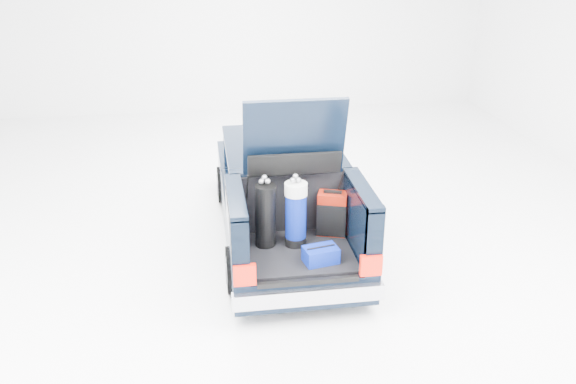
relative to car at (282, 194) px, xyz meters
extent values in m
plane|color=white|center=(0.00, -0.11, -0.67)|extent=(14.00, 14.00, 0.00)
cube|color=black|center=(0.00, 0.54, -0.17)|extent=(1.75, 3.00, 0.70)
cube|color=black|center=(0.00, 2.11, -0.27)|extent=(1.70, 0.30, 0.50)
cube|color=#A9A9B1|center=(0.00, 2.25, -0.34)|extent=(1.72, 0.10, 0.22)
cube|color=black|center=(0.00, 0.04, 0.45)|extent=(1.55, 1.95, 0.54)
cube|color=black|center=(0.00, 0.04, 0.74)|extent=(1.62, 2.05, 0.06)
cube|color=black|center=(0.00, -1.61, -0.32)|extent=(1.75, 1.30, 0.40)
cube|color=black|center=(0.00, -1.59, -0.10)|extent=(1.32, 1.18, 0.05)
cube|color=black|center=(-0.78, -1.61, 0.30)|extent=(0.20, 1.30, 0.85)
cube|color=black|center=(0.78, -1.61, 0.30)|extent=(0.20, 1.30, 0.85)
cube|color=black|center=(-0.78, -1.61, 0.74)|extent=(0.20, 1.30, 0.06)
cube|color=black|center=(0.78, -1.61, 0.74)|extent=(0.20, 1.30, 0.06)
cube|color=black|center=(0.00, -0.99, 0.30)|extent=(1.36, 0.08, 0.84)
cube|color=#A9A9B1|center=(0.00, -2.29, -0.29)|extent=(1.80, 0.12, 0.20)
cube|color=#BA1507|center=(-0.74, -2.26, 0.05)|extent=(0.26, 0.07, 0.26)
cube|color=#BA1507|center=(0.74, -2.26, 0.05)|extent=(0.26, 0.07, 0.26)
cube|color=black|center=(0.00, -2.25, -0.12)|extent=(1.20, 0.06, 0.06)
cube|color=black|center=(0.00, -1.16, 1.29)|extent=(1.28, 0.33, 1.03)
cube|color=black|center=(0.00, -1.12, 1.43)|extent=(0.95, 0.17, 0.54)
cylinder|color=black|center=(-0.82, 1.34, -0.36)|extent=(0.20, 0.62, 0.62)
cylinder|color=slate|center=(-0.82, 1.34, -0.36)|extent=(0.23, 0.36, 0.36)
cylinder|color=black|center=(0.82, 1.34, -0.36)|extent=(0.20, 0.62, 0.62)
cylinder|color=slate|center=(0.82, 1.34, -0.36)|extent=(0.23, 0.36, 0.36)
cylinder|color=black|center=(-0.82, -1.46, -0.36)|extent=(0.20, 0.62, 0.62)
cylinder|color=slate|center=(-0.82, -1.46, -0.36)|extent=(0.23, 0.36, 0.36)
cylinder|color=black|center=(0.82, -1.46, -0.36)|extent=(0.20, 0.62, 0.62)
cylinder|color=slate|center=(0.82, -1.46, -0.36)|extent=(0.23, 0.36, 0.36)
cube|color=maroon|center=(0.50, -1.19, 0.22)|extent=(0.43, 0.34, 0.58)
cube|color=black|center=(0.50, -1.19, 0.53)|extent=(0.24, 0.12, 0.03)
cube|color=black|center=(0.50, -1.30, 0.16)|extent=(0.37, 0.14, 0.45)
cylinder|color=black|center=(-0.40, -1.38, 0.35)|extent=(0.35, 0.37, 0.85)
cube|color=white|center=(-0.40, -1.27, 0.38)|extent=(0.10, 0.05, 0.30)
sphere|color=#99999E|center=(-0.44, -1.36, 0.81)|extent=(0.07, 0.07, 0.07)
sphere|color=#99999E|center=(-0.37, -1.41, 0.83)|extent=(0.07, 0.07, 0.07)
cylinder|color=black|center=(-0.02, -1.41, -0.02)|extent=(0.34, 0.34, 0.11)
cylinder|color=navy|center=(-0.02, -1.41, 0.33)|extent=(0.31, 0.31, 0.61)
cylinder|color=white|center=(-0.02, -1.41, 0.70)|extent=(0.34, 0.34, 0.15)
sphere|color=#99999E|center=(0.01, -1.39, 0.81)|extent=(0.07, 0.07, 0.07)
sphere|color=#99999E|center=(-0.02, -1.37, 0.85)|extent=(0.07, 0.07, 0.07)
cube|color=navy|center=(0.21, -1.90, 0.02)|extent=(0.45, 0.34, 0.19)
cylinder|color=black|center=(0.21, -1.90, 0.13)|extent=(0.35, 0.09, 0.02)
camera|label=1|loc=(-1.11, -8.20, 3.72)|focal=38.00mm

